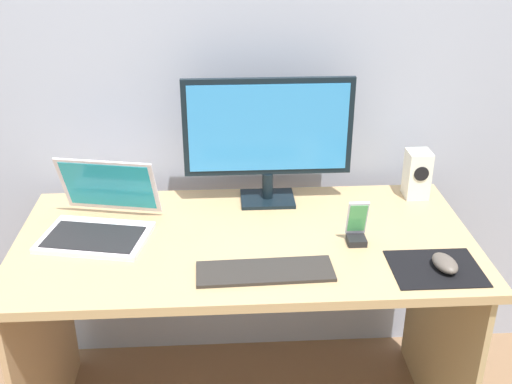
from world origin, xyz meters
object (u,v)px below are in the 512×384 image
speaker_right (417,174)px  keyboard_external (265,271)px  laptop (100,219)px  mouse (445,263)px  phone_in_dock (357,228)px  monitor (268,134)px

speaker_right → keyboard_external: speaker_right is taller
laptop → mouse: 1.02m
phone_in_dock → keyboard_external: bearing=-151.8°
laptop → mouse: size_ratio=3.66×
monitor → laptop: monitor is taller
laptop → phone_in_dock: (0.77, -0.11, 0.00)m
monitor → keyboard_external: monitor is taller
monitor → mouse: size_ratio=5.50×
laptop → phone_in_dock: 0.78m
mouse → phone_in_dock: (-0.21, 0.16, 0.03)m
monitor → speaker_right: size_ratio=3.34×
laptop → phone_in_dock: bearing=-7.8°
mouse → phone_in_dock: size_ratio=0.73×
mouse → speaker_right: bearing=74.4°
mouse → phone_in_dock: bearing=133.3°
phone_in_dock → monitor: bearing=129.9°
laptop → keyboard_external: laptop is taller
speaker_right → mouse: bearing=-96.3°
laptop → mouse: laptop is taller
laptop → speaker_right: bearing=10.5°
mouse → phone_in_dock: phone_in_dock is taller
speaker_right → monitor: bearing=-179.2°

